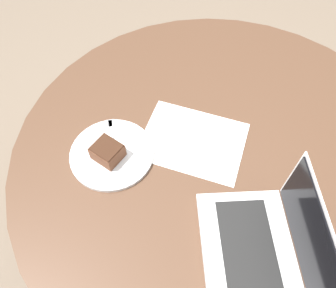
% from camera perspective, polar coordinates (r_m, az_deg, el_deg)
% --- Properties ---
extents(ground_plane, '(12.00, 12.00, 0.00)m').
position_cam_1_polar(ground_plane, '(1.67, 5.97, -14.60)').
color(ground_plane, '#6B5B4C').
extents(dining_table, '(1.29, 1.29, 0.73)m').
position_cam_1_polar(dining_table, '(1.11, 8.72, -4.00)').
color(dining_table, '#4C3323').
rests_on(dining_table, ground_plane).
extents(paper_document, '(0.39, 0.36, 0.00)m').
position_cam_1_polar(paper_document, '(1.02, 4.35, 0.60)').
color(paper_document, white).
rests_on(paper_document, dining_table).
extents(plate, '(0.25, 0.25, 0.01)m').
position_cam_1_polar(plate, '(1.00, -9.73, -1.66)').
color(plate, silver).
rests_on(plate, dining_table).
extents(cake_slice, '(0.11, 0.11, 0.05)m').
position_cam_1_polar(cake_slice, '(0.97, -10.50, -1.33)').
color(cake_slice, brown).
rests_on(cake_slice, plate).
extents(fork, '(0.03, 0.17, 0.00)m').
position_cam_1_polar(fork, '(1.02, -9.82, 1.19)').
color(fork, silver).
rests_on(fork, plate).
extents(laptop, '(0.28, 0.33, 0.22)m').
position_cam_1_polar(laptop, '(0.87, 15.98, -16.24)').
color(laptop, silver).
rests_on(laptop, dining_table).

